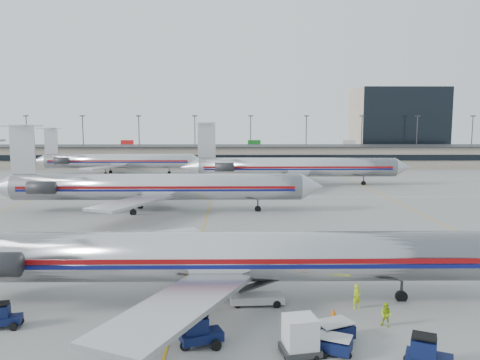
{
  "coord_description": "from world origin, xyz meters",
  "views": [
    {
      "loc": [
        3.84,
        -39.54,
        12.56
      ],
      "look_at": [
        4.6,
        27.42,
        4.5
      ],
      "focal_mm": 35.0,
      "sensor_mm": 36.0,
      "label": 1
    }
  ],
  "objects_px": {
    "uld_container": "(300,336)",
    "belt_loader": "(258,296)",
    "tug_center": "(199,331)",
    "jet_foreground": "(202,256)",
    "jet_second_row": "(151,186)"
  },
  "relations": [
    {
      "from": "jet_foreground",
      "to": "jet_second_row",
      "type": "bearing_deg",
      "value": 105.81
    },
    {
      "from": "tug_center",
      "to": "uld_container",
      "type": "height_order",
      "value": "uld_container"
    },
    {
      "from": "jet_foreground",
      "to": "jet_second_row",
      "type": "height_order",
      "value": "jet_second_row"
    },
    {
      "from": "jet_foreground",
      "to": "tug_center",
      "type": "xyz_separation_m",
      "value": [
        0.23,
        -6.68,
        -2.48
      ]
    },
    {
      "from": "uld_container",
      "to": "belt_loader",
      "type": "bearing_deg",
      "value": 94.31
    },
    {
      "from": "tug_center",
      "to": "jet_foreground",
      "type": "bearing_deg",
      "value": 71.36
    },
    {
      "from": "jet_second_row",
      "to": "jet_foreground",
      "type": "bearing_deg",
      "value": -74.19
    },
    {
      "from": "jet_second_row",
      "to": "belt_loader",
      "type": "relative_size",
      "value": 10.8
    },
    {
      "from": "belt_loader",
      "to": "uld_container",
      "type": "bearing_deg",
      "value": -77.72
    },
    {
      "from": "jet_second_row",
      "to": "tug_center",
      "type": "relative_size",
      "value": 18.25
    },
    {
      "from": "tug_center",
      "to": "uld_container",
      "type": "relative_size",
      "value": 1.14
    },
    {
      "from": "jet_foreground",
      "to": "jet_second_row",
      "type": "distance_m",
      "value": 35.85
    },
    {
      "from": "jet_second_row",
      "to": "belt_loader",
      "type": "distance_m",
      "value": 37.79
    },
    {
      "from": "jet_foreground",
      "to": "jet_second_row",
      "type": "relative_size",
      "value": 0.92
    },
    {
      "from": "jet_second_row",
      "to": "uld_container",
      "type": "height_order",
      "value": "jet_second_row"
    }
  ]
}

